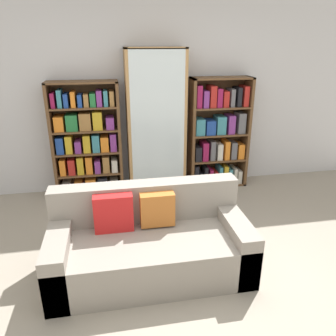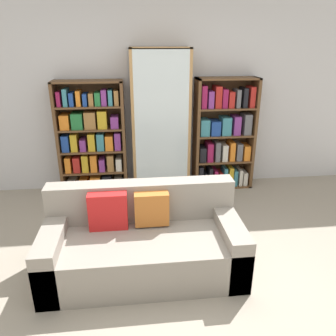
{
  "view_description": "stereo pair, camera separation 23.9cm",
  "coord_description": "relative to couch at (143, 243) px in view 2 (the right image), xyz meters",
  "views": [
    {
      "loc": [
        -0.57,
        -2.2,
        2.07
      ],
      "look_at": [
        0.06,
        1.27,
        0.69
      ],
      "focal_mm": 35.0,
      "sensor_mm": 36.0,
      "label": 1
    },
    {
      "loc": [
        -0.33,
        -2.24,
        2.07
      ],
      "look_at": [
        0.06,
        1.27,
        0.69
      ],
      "focal_mm": 35.0,
      "sensor_mm": 36.0,
      "label": 2
    }
  ],
  "objects": [
    {
      "name": "ground_plane",
      "position": [
        0.27,
        -0.4,
        -0.28
      ],
      "size": [
        16.0,
        16.0,
        0.0
      ],
      "primitive_type": "plane",
      "color": "gray"
    },
    {
      "name": "wall_back",
      "position": [
        0.27,
        2.03,
        1.07
      ],
      "size": [
        7.13,
        0.06,
        2.7
      ],
      "color": "silver",
      "rests_on": "ground"
    },
    {
      "name": "couch",
      "position": [
        0.0,
        0.0,
        0.0
      ],
      "size": [
        1.82,
        0.84,
        0.79
      ],
      "color": "gray",
      "rests_on": "ground"
    },
    {
      "name": "bookshelf_left",
      "position": [
        -0.62,
        1.82,
        0.48
      ],
      "size": [
        0.92,
        0.32,
        1.58
      ],
      "color": "brown",
      "rests_on": "ground"
    },
    {
      "name": "display_cabinet",
      "position": [
        0.34,
        1.81,
        0.72
      ],
      "size": [
        0.8,
        0.36,
        1.99
      ],
      "color": "#AD7F4C",
      "rests_on": "ground"
    },
    {
      "name": "bookshelf_right",
      "position": [
        1.25,
        1.82,
        0.49
      ],
      "size": [
        0.86,
        0.32,
        1.6
      ],
      "color": "brown",
      "rests_on": "ground"
    },
    {
      "name": "wine_bottle",
      "position": [
        1.02,
        0.94,
        -0.12
      ],
      "size": [
        0.07,
        0.07,
        0.39
      ],
      "color": "black",
      "rests_on": "ground"
    }
  ]
}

